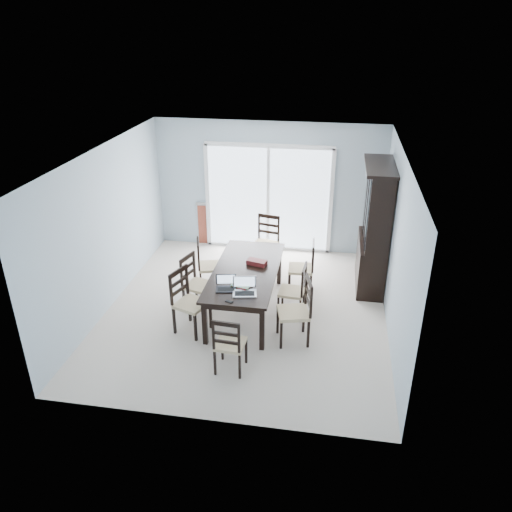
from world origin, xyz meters
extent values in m
plane|color=beige|center=(0.00, 0.00, 0.00)|extent=(5.00, 5.00, 0.00)
plane|color=white|center=(0.00, 0.00, 2.60)|extent=(5.00, 5.00, 0.00)
cube|color=#A1B4C0|center=(0.00, 2.50, 1.30)|extent=(4.50, 0.02, 2.60)
cube|color=#A1B4C0|center=(-2.25, 0.00, 1.30)|extent=(0.02, 5.00, 2.60)
cube|color=#A1B4C0|center=(2.25, 0.00, 1.30)|extent=(0.02, 5.00, 2.60)
cube|color=gray|center=(0.00, 3.50, -0.05)|extent=(4.50, 2.00, 0.10)
cube|color=#99999E|center=(0.00, 4.50, 0.55)|extent=(4.50, 0.06, 1.10)
cube|color=black|center=(0.00, 0.00, 0.73)|extent=(1.00, 2.20, 0.04)
cube|color=black|center=(0.00, 0.00, 0.67)|extent=(0.88, 2.08, 0.10)
cube|color=black|center=(-0.42, -1.00, 0.34)|extent=(0.07, 0.07, 0.69)
cube|color=black|center=(0.42, -1.00, 0.34)|extent=(0.07, 0.07, 0.69)
cube|color=black|center=(-0.42, 1.00, 0.34)|extent=(0.07, 0.07, 0.69)
cube|color=black|center=(0.42, 1.00, 0.34)|extent=(0.07, 0.07, 0.69)
cube|color=black|center=(2.01, 1.25, 0.42)|extent=(0.45, 1.30, 0.85)
cube|color=black|center=(2.04, 1.25, 1.50)|extent=(0.38, 1.30, 1.30)
cube|color=black|center=(2.01, 1.25, 2.17)|extent=(0.50, 1.38, 0.05)
cube|color=black|center=(1.84, 0.83, 1.50)|extent=(0.02, 0.36, 1.18)
cube|color=black|center=(1.84, 1.25, 1.50)|extent=(0.02, 0.36, 1.18)
cube|color=black|center=(1.84, 1.67, 1.50)|extent=(0.02, 0.36, 1.18)
cube|color=silver|center=(0.00, 2.48, 1.05)|extent=(2.40, 0.02, 2.10)
cube|color=white|center=(0.00, 2.46, 2.14)|extent=(2.52, 0.05, 0.08)
cube|color=white|center=(0.00, 2.46, 1.05)|extent=(0.06, 0.05, 2.10)
cube|color=white|center=(0.00, 2.46, 0.03)|extent=(2.52, 0.05, 0.05)
cube|color=black|center=(-0.81, -0.45, 0.22)|extent=(0.05, 0.05, 0.44)
cube|color=black|center=(-0.95, -0.82, 0.22)|extent=(0.05, 0.05, 0.44)
cube|color=black|center=(-0.44, -0.59, 0.22)|extent=(0.05, 0.05, 0.44)
cube|color=black|center=(-0.58, -0.95, 0.22)|extent=(0.05, 0.05, 0.44)
cube|color=tan|center=(-0.70, -0.70, 0.47)|extent=(0.56, 0.56, 0.05)
cube|color=black|center=(-0.87, 0.15, 0.21)|extent=(0.04, 0.04, 0.41)
cube|color=black|center=(-0.98, -0.20, 0.21)|extent=(0.04, 0.04, 0.41)
cube|color=black|center=(-0.53, 0.04, 0.21)|extent=(0.04, 0.04, 0.41)
cube|color=black|center=(-0.64, -0.31, 0.21)|extent=(0.04, 0.04, 0.41)
cube|color=tan|center=(-0.76, -0.08, 0.44)|extent=(0.51, 0.51, 0.05)
cube|color=black|center=(-0.97, 0.74, 0.21)|extent=(0.04, 0.04, 0.41)
cube|color=black|center=(-0.86, 0.39, 0.21)|extent=(0.04, 0.04, 0.41)
cube|color=black|center=(-0.62, 0.84, 0.21)|extent=(0.04, 0.04, 0.41)
cube|color=black|center=(-0.51, 0.49, 0.21)|extent=(0.04, 0.04, 0.41)
cube|color=tan|center=(-0.74, 0.61, 0.44)|extent=(0.50, 0.50, 0.05)
cube|color=black|center=(1.07, -0.84, 0.22)|extent=(0.04, 0.04, 0.45)
cube|color=black|center=(0.97, -0.46, 0.22)|extent=(0.04, 0.04, 0.45)
cube|color=black|center=(0.69, -0.94, 0.22)|extent=(0.04, 0.04, 0.45)
cube|color=black|center=(0.59, -0.56, 0.22)|extent=(0.04, 0.04, 0.45)
cube|color=tan|center=(0.83, -0.70, 0.47)|extent=(0.53, 0.53, 0.05)
cube|color=black|center=(0.90, -0.19, 0.20)|extent=(0.03, 0.03, 0.40)
cube|color=black|center=(0.93, 0.16, 0.20)|extent=(0.03, 0.03, 0.40)
cube|color=black|center=(0.55, -0.16, 0.20)|extent=(0.03, 0.03, 0.40)
cube|color=black|center=(0.58, 0.19, 0.20)|extent=(0.03, 0.03, 0.40)
cube|color=tan|center=(0.74, 0.00, 0.42)|extent=(0.42, 0.42, 0.05)
cube|color=black|center=(1.01, 0.60, 0.21)|extent=(0.04, 0.04, 0.42)
cube|color=black|center=(0.99, 0.97, 0.21)|extent=(0.04, 0.04, 0.42)
cube|color=black|center=(0.64, 0.58, 0.21)|extent=(0.04, 0.04, 0.42)
cube|color=black|center=(0.62, 0.95, 0.21)|extent=(0.04, 0.04, 0.42)
cube|color=tan|center=(0.81, 0.77, 0.44)|extent=(0.43, 0.43, 0.05)
cube|color=black|center=(-0.11, -1.67, 0.19)|extent=(0.03, 0.03, 0.39)
cube|color=black|center=(0.23, -1.69, 0.19)|extent=(0.03, 0.03, 0.39)
cube|color=black|center=(-0.09, -1.33, 0.19)|extent=(0.03, 0.03, 0.39)
cube|color=black|center=(0.25, -1.35, 0.19)|extent=(0.03, 0.03, 0.39)
cube|color=tan|center=(0.07, -1.51, 0.41)|extent=(0.40, 0.40, 0.05)
cube|color=black|center=(0.31, 1.74, 0.22)|extent=(0.04, 0.04, 0.45)
cube|color=black|center=(-0.08, 1.82, 0.22)|extent=(0.04, 0.04, 0.45)
cube|color=black|center=(0.22, 1.35, 0.22)|extent=(0.04, 0.04, 0.45)
cube|color=black|center=(-0.16, 1.43, 0.22)|extent=(0.04, 0.04, 0.45)
cube|color=tan|center=(0.07, 1.59, 0.47)|extent=(0.52, 0.52, 0.05)
cube|color=black|center=(-0.17, -0.67, 0.76)|extent=(0.33, 0.26, 0.02)
cube|color=silver|center=(-0.17, -0.67, 0.86)|extent=(0.26, 0.09, 0.16)
cube|color=silver|center=(0.13, -0.75, 0.76)|extent=(0.38, 0.30, 0.02)
cube|color=silver|center=(0.13, -0.75, 0.88)|extent=(0.30, 0.10, 0.18)
cube|color=maroon|center=(0.04, -0.54, 0.77)|extent=(0.31, 0.28, 0.03)
cube|color=gold|center=(0.05, -0.54, 0.79)|extent=(0.33, 0.28, 0.01)
cube|color=black|center=(-0.05, -1.00, 0.76)|extent=(0.12, 0.09, 0.01)
cube|color=#4F0F19|center=(0.15, 0.21, 0.79)|extent=(0.34, 0.23, 0.08)
cube|color=brown|center=(-0.72, 3.33, 0.43)|extent=(1.88, 1.71, 0.85)
cube|color=gray|center=(-0.72, 3.33, 0.88)|extent=(1.93, 1.76, 0.06)
camera|label=1|loc=(1.31, -6.86, 4.37)|focal=35.00mm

